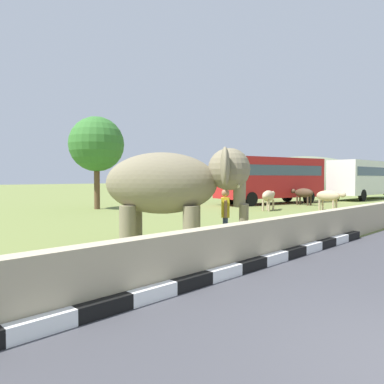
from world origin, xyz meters
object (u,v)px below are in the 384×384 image
Objects in this scene: elephant at (175,184)px; person_handler at (225,213)px; bus_white at (364,177)px; cow_near at (269,196)px; bus_red at (271,177)px; cow_mid at (303,193)px; cow_far at (329,196)px.

person_handler is (1.60, -0.49, -0.89)m from elephant.
bus_white is 4.91× the size of cow_near.
person_handler is 0.18× the size of bus_red.
cow_near is (-16.07, -0.23, -1.21)m from bus_white.
bus_white reaches higher than person_handler.
bus_red is 4.86× the size of cow_near.
cow_near is 5.58m from cow_mid.
bus_red reaches higher than cow_mid.
cow_near is at bearing -148.51° from bus_red.
bus_white is at bearing 11.83° from cow_far.
person_handler is 0.86× the size of cow_mid.
bus_red reaches higher than cow_near.
bus_red is 0.99× the size of bus_white.
elephant is at bearing -155.20° from bus_red.
bus_red is 2.77m from cow_mid.
cow_mid is (0.51, -2.44, -1.21)m from bus_red.
cow_near and cow_mid have the same top height.
bus_red is 6.35m from cow_far.
bus_white is 16.12m from cow_near.
person_handler is at bearing -168.24° from bus_white.
person_handler is 17.63m from bus_red.
bus_red is 11.40m from bus_white.
bus_red reaches higher than person_handler.
person_handler is at bearing -159.60° from cow_mid.
elephant is 1.89m from person_handler.
bus_red is (17.06, 7.88, 0.27)m from elephant.
cow_mid is at bearing -78.29° from bus_red.
bus_white is at bearing -2.30° from cow_mid.
cow_mid is at bearing 177.70° from bus_white.
elephant is at bearing -171.45° from cow_far.
cow_mid is at bearing 17.22° from elephant.
cow_far is (12.95, 2.68, -0.06)m from person_handler.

